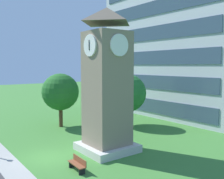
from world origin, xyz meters
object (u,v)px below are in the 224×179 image
(clock_tower, at_px, (107,88))
(tree_by_building, at_px, (127,93))
(park_bench, at_px, (78,164))
(tree_near_tower, at_px, (60,92))

(clock_tower, xyz_separation_m, tree_by_building, (-5.80, 7.01, -1.37))
(clock_tower, bearing_deg, tree_by_building, 129.61)
(park_bench, relative_size, tree_near_tower, 0.30)
(clock_tower, xyz_separation_m, tree_near_tower, (-9.95, 0.63, -1.19))
(clock_tower, relative_size, tree_by_building, 1.91)
(clock_tower, distance_m, park_bench, 6.45)
(park_bench, relative_size, tree_by_building, 0.30)
(tree_by_building, bearing_deg, clock_tower, -50.39)
(park_bench, height_order, tree_near_tower, tree_near_tower)
(clock_tower, distance_m, tree_by_building, 9.20)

